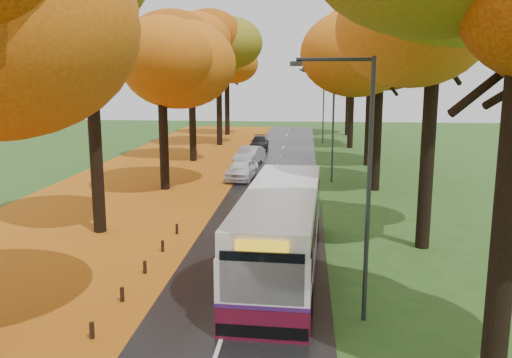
# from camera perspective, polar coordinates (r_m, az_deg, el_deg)

# --- Properties ---
(road) EXTENTS (6.50, 90.00, 0.04)m
(road) POSITION_cam_1_polar(r_m,az_deg,el_deg) (33.82, 1.21, -1.79)
(road) COLOR black
(road) RESTS_ON ground
(centre_line) EXTENTS (0.12, 90.00, 0.01)m
(centre_line) POSITION_cam_1_polar(r_m,az_deg,el_deg) (33.82, 1.21, -1.75)
(centre_line) COLOR silver
(centre_line) RESTS_ON road
(leaf_verge) EXTENTS (12.00, 90.00, 0.02)m
(leaf_verge) POSITION_cam_1_polar(r_m,az_deg,el_deg) (35.59, -13.41, -1.47)
(leaf_verge) COLOR #7E3C0B
(leaf_verge) RESTS_ON ground
(leaf_drift) EXTENTS (0.90, 90.00, 0.01)m
(leaf_drift) POSITION_cam_1_polar(r_m,az_deg,el_deg) (34.16, -3.90, -1.65)
(leaf_drift) COLOR #C66A14
(leaf_drift) RESTS_ON road
(trees_left) EXTENTS (9.20, 74.00, 13.88)m
(trees_left) POSITION_cam_1_polar(r_m,az_deg,el_deg) (36.29, -10.22, 14.03)
(trees_left) COLOR black
(trees_left) RESTS_ON ground
(trees_right) EXTENTS (9.30, 74.20, 13.96)m
(trees_right) POSITION_cam_1_polar(r_m,az_deg,el_deg) (35.23, 13.63, 14.25)
(trees_right) COLOR black
(trees_right) RESTS_ON ground
(bollard_row) EXTENTS (0.11, 23.51, 0.52)m
(bollard_row) POSITION_cam_1_polar(r_m,az_deg,el_deg) (15.72, -18.73, -17.01)
(bollard_row) COLOR black
(bollard_row) RESTS_ON ground
(streetlamp_near) EXTENTS (2.45, 0.18, 8.00)m
(streetlamp_near) POSITION_cam_1_polar(r_m,az_deg,el_deg) (16.23, 10.97, 0.94)
(streetlamp_near) COLOR #333538
(streetlamp_near) RESTS_ON ground
(streetlamp_mid) EXTENTS (2.45, 0.18, 8.00)m
(streetlamp_mid) POSITION_cam_1_polar(r_m,az_deg,el_deg) (38.04, 7.76, 6.68)
(streetlamp_mid) COLOR #333538
(streetlamp_mid) RESTS_ON ground
(streetlamp_far) EXTENTS (2.45, 0.18, 8.00)m
(streetlamp_far) POSITION_cam_1_polar(r_m,az_deg,el_deg) (59.99, 6.88, 8.23)
(streetlamp_far) COLOR #333538
(streetlamp_far) RESTS_ON ground
(bus) EXTENTS (3.24, 12.00, 3.13)m
(bus) POSITION_cam_1_polar(r_m,az_deg,el_deg) (20.85, 2.63, -5.21)
(bus) COLOR #540D20
(bus) RESTS_ON road
(car_white) EXTENTS (2.34, 4.60, 1.50)m
(car_white) POSITION_cam_1_polar(r_m,az_deg,el_deg) (38.86, -1.51, 1.04)
(car_white) COLOR white
(car_white) RESTS_ON road
(car_silver) EXTENTS (2.41, 4.71, 1.48)m
(car_silver) POSITION_cam_1_polar(r_m,az_deg,el_deg) (45.50, -0.68, 2.49)
(car_silver) COLOR #94969B
(car_silver) RESTS_ON road
(car_dark) EXTENTS (1.88, 4.40, 1.26)m
(car_dark) POSITION_cam_1_polar(r_m,az_deg,el_deg) (55.20, 0.37, 3.87)
(car_dark) COLOR black
(car_dark) RESTS_ON road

